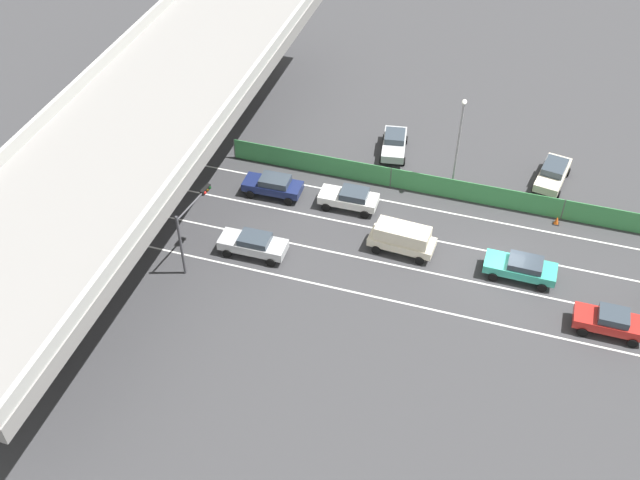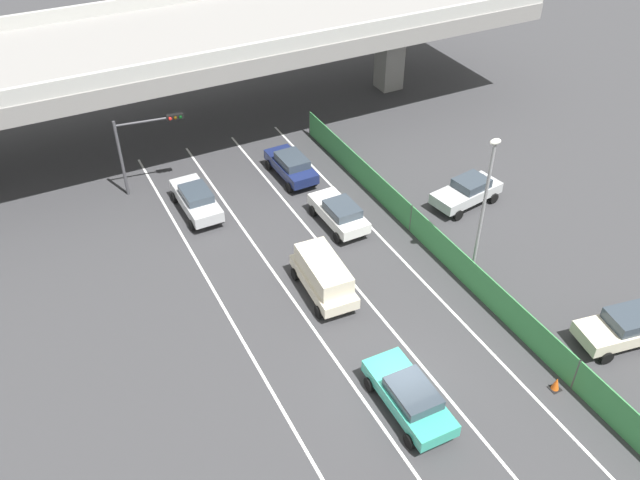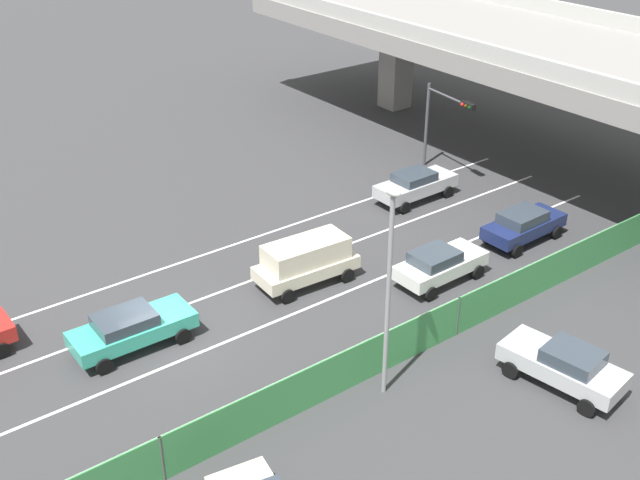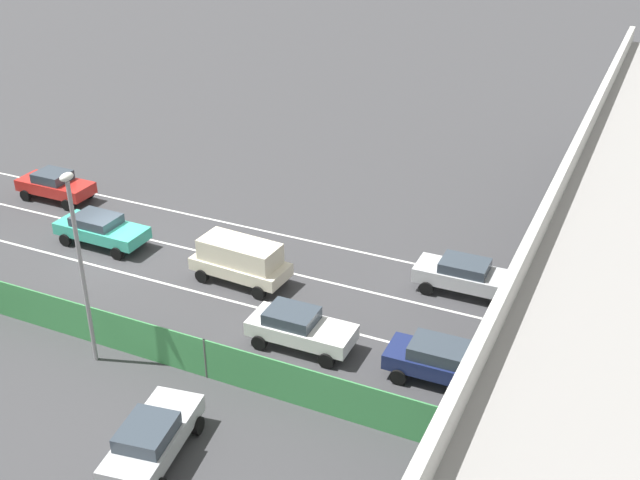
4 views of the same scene
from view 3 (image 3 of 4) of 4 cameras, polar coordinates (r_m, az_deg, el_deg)
ground_plane at (r=31.17m, az=-11.51°, el=-7.16°), size 300.00×300.00×0.00m
lane_line_left_edge at (r=36.02m, az=-10.74°, el=-1.83°), size 0.14×42.08×0.01m
lane_line_mid_left at (r=33.49m, az=-8.14°, el=-4.09°), size 0.14×42.08×0.01m
lane_line_mid_right at (r=31.11m, az=-5.12°, el=-6.70°), size 0.14×42.08×0.01m
lane_line_right_edge at (r=28.90m, az=-1.57°, el=-9.70°), size 0.14×42.08×0.01m
elevated_overpass at (r=44.63m, az=19.57°, el=11.83°), size 48.55×11.93×7.92m
green_fence at (r=27.25m, az=0.62°, el=-10.12°), size 0.10×38.18×1.72m
car_taxi_teal at (r=30.54m, az=-13.67°, el=-6.26°), size 2.11×4.72×1.54m
car_sedan_navy at (r=38.25m, az=14.68°, el=1.12°), size 2.01×4.42×1.60m
car_van_cream at (r=33.52m, az=-1.02°, el=-1.43°), size 2.29×4.60×2.03m
car_sedan_silver at (r=41.49m, az=7.01°, el=4.07°), size 1.98×4.66×1.59m
car_hatchback_white at (r=34.13m, az=8.74°, el=-1.74°), size 2.02×4.31×1.59m
parked_wagon_silver at (r=29.12m, az=17.46°, el=-8.69°), size 4.59×2.53×1.63m
traffic_light at (r=43.94m, az=9.05°, el=9.08°), size 3.99×0.85×4.94m
street_lamp at (r=25.46m, az=5.08°, el=-2.68°), size 0.60×0.36×7.91m
traffic_cone at (r=25.74m, az=-11.50°, el=-15.18°), size 0.47×0.47×0.68m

